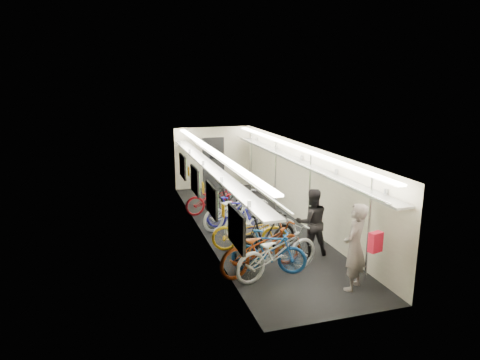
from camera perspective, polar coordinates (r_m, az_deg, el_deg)
train_car_shell at (r=12.56m, az=-0.74°, el=1.59°), size 10.00×10.00×10.00m
bicycle_0 at (r=9.44m, az=4.97°, el=-9.50°), size 2.26×1.30×1.12m
bicycle_1 at (r=9.58m, az=3.88°, el=-9.50°), size 1.73×1.11×1.01m
bicycle_2 at (r=9.61m, az=2.98°, el=-8.95°), size 2.32×1.34×1.15m
bicycle_3 at (r=10.26m, az=3.42°, el=-7.44°), size 2.00×1.20×1.16m
bicycle_4 at (r=10.76m, az=1.26°, el=-6.88°), size 2.00×1.17×0.99m
bicycle_5 at (r=11.73m, az=1.55°, el=-5.06°), size 1.78×0.89×1.03m
bicycle_6 at (r=12.43m, az=-0.96°, el=-3.82°), size 2.20×1.46×1.09m
bicycle_7 at (r=12.30m, az=-0.98°, el=-4.39°), size 1.62×0.99×0.94m
bicycle_8 at (r=13.66m, az=-3.56°, el=-2.52°), size 1.89×0.78×0.97m
bicycle_9 at (r=13.70m, az=-1.34°, el=-2.37°), size 1.72×0.64×1.01m
passenger_near at (r=9.04m, az=15.05°, el=-8.62°), size 0.79×0.76×1.82m
passenger_mid at (r=10.57m, az=9.53°, el=-5.54°), size 0.89×0.73×1.66m
backpack at (r=8.37m, az=17.62°, el=-7.89°), size 0.29×0.20×0.38m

